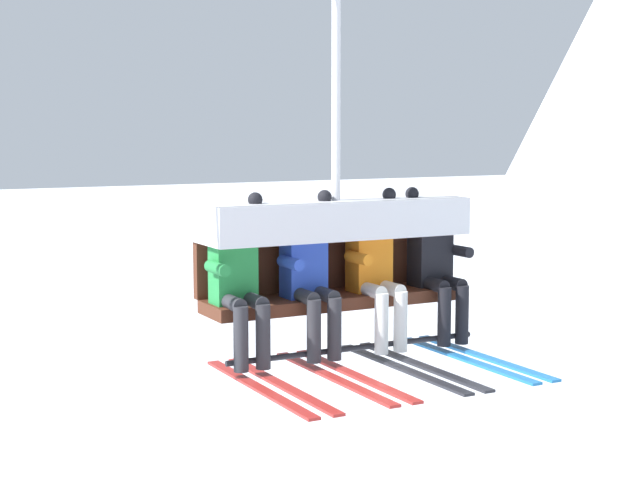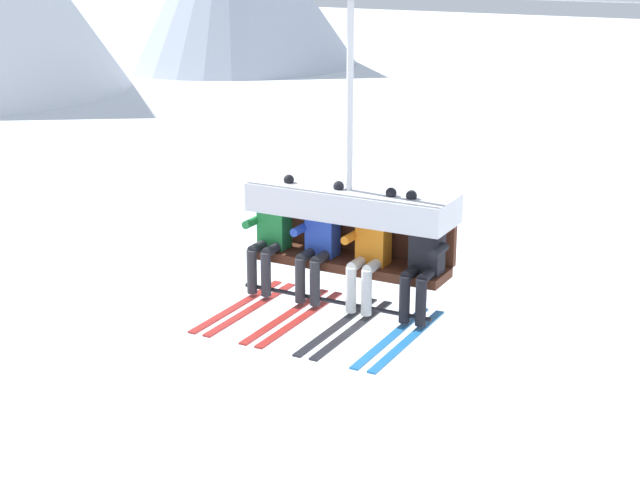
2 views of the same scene
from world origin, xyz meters
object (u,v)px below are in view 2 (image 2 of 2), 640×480
(skier_blue, at_px, (318,241))
(skier_orange, at_px, (369,250))
(skier_black, at_px, (422,258))
(skier_green, at_px, (269,234))
(chairlift_chair, at_px, (352,214))

(skier_blue, distance_m, skier_orange, 0.60)
(skier_black, bearing_deg, skier_green, 180.00)
(skier_green, xyz_separation_m, skier_blue, (0.60, 0.00, 0.00))
(skier_blue, xyz_separation_m, skier_orange, (0.60, 0.00, 0.00))
(skier_green, xyz_separation_m, skier_orange, (1.19, 0.00, 0.00))
(skier_green, distance_m, skier_blue, 0.60)
(skier_green, height_order, skier_black, same)
(chairlift_chair, height_order, skier_blue, chairlift_chair)
(skier_green, height_order, skier_blue, same)
(skier_orange, distance_m, skier_black, 0.59)
(chairlift_chair, relative_size, skier_black, 1.89)
(chairlift_chair, distance_m, skier_black, 0.96)
(skier_green, bearing_deg, skier_orange, 0.00)
(skier_blue, bearing_deg, skier_orange, 0.00)
(skier_black, bearing_deg, skier_blue, 180.00)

